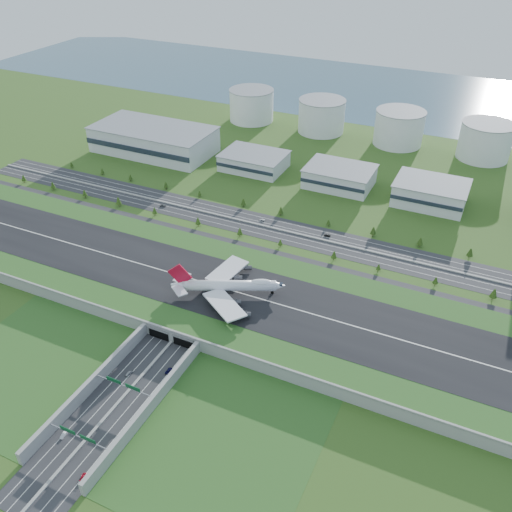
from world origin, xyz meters
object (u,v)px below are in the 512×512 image
at_px(car_0, 129,373).
at_px(car_2, 169,371).
at_px(car_7, 262,220).
at_px(car_3, 83,477).
at_px(car_1, 64,435).
at_px(boeing_747, 228,285).
at_px(fuel_tank_a, 251,105).
at_px(car_4, 163,206).
at_px(car_5, 327,235).

xyz_separation_m(car_0, car_2, (18.79, 10.91, -0.06)).
bearing_deg(car_7, car_3, 1.04).
height_order(car_0, car_7, car_0).
relative_size(car_1, car_3, 0.98).
bearing_deg(car_2, car_7, -85.70).
xyz_separation_m(car_0, car_3, (19.61, -61.15, -0.09)).
height_order(boeing_747, car_1, boeing_747).
distance_m(fuel_tank_a, car_7, 235.01).
xyz_separation_m(fuel_tank_a, car_7, (108.96, -207.56, -16.72)).
bearing_deg(car_4, car_3, -163.48).
bearing_deg(car_5, fuel_tank_a, -149.00).
distance_m(car_2, car_7, 174.91).
distance_m(fuel_tank_a, car_2, 403.42).
distance_m(boeing_747, car_4, 144.22).
bearing_deg(boeing_747, car_5, 48.86).
relative_size(boeing_747, car_3, 14.12).
distance_m(car_0, car_3, 64.22).
distance_m(boeing_747, car_5, 110.20).
distance_m(car_3, car_7, 246.62).
bearing_deg(car_4, car_0, -160.98).
xyz_separation_m(fuel_tank_a, car_1, (108.60, -438.87, -16.59)).
bearing_deg(car_4, car_5, -93.33).
distance_m(fuel_tank_a, car_4, 223.65).
bearing_deg(fuel_tank_a, car_2, -70.95).
relative_size(fuel_tank_a, boeing_747, 0.73).
relative_size(boeing_747, car_2, 13.00).
distance_m(car_2, car_5, 175.73).
bearing_deg(car_4, fuel_tank_a, -2.82).
relative_size(boeing_747, car_1, 14.35).
xyz_separation_m(boeing_747, car_5, (30.66, 104.98, -13.52)).
distance_m(car_3, car_4, 255.74).
distance_m(car_1, car_3, 27.69).
bearing_deg(boeing_747, car_0, -129.83).
relative_size(boeing_747, car_4, 14.01).
bearing_deg(car_1, car_0, 78.87).
bearing_deg(car_2, car_3, 87.53).
xyz_separation_m(car_0, car_1, (-4.17, -46.96, -0.00)).
distance_m(car_0, car_1, 47.15).
xyz_separation_m(boeing_747, car_2, (-2.21, -67.65, -13.60)).
distance_m(car_0, car_2, 21.73).
bearing_deg(car_3, boeing_747, -106.84).
relative_size(boeing_747, car_7, 15.07).
bearing_deg(car_3, car_5, -113.73).
distance_m(boeing_747, car_2, 69.04).
xyz_separation_m(car_4, car_5, (141.30, 13.46, -0.02)).
height_order(car_5, car_7, car_5).
distance_m(car_5, car_7, 55.48).
height_order(car_0, car_2, car_0).
bearing_deg(boeing_747, car_2, -116.73).
bearing_deg(car_1, boeing_747, 72.61).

